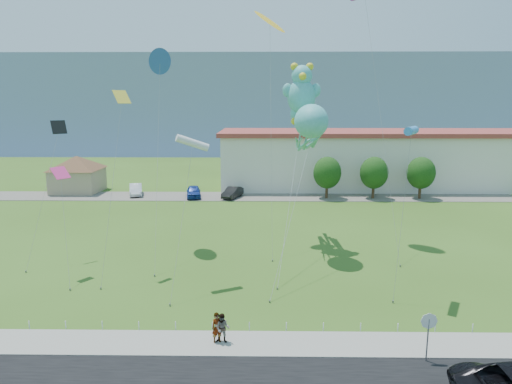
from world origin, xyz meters
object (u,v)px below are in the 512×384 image
parked_car_blue (194,192)px  teddy_bear_kite (302,92)px  warehouse (425,158)px  pedestrian_left (217,328)px  pavilion (77,171)px  octopus_kite (310,130)px  pedestrian_right (223,328)px  stop_sign (429,326)px  parked_car_silver (136,190)px  parked_car_black (233,192)px

parked_car_blue → teddy_bear_kite: size_ratio=0.29×
warehouse → parked_car_blue: bearing=-163.7°
pedestrian_left → pavilion: bearing=99.3°
parked_car_blue → octopus_kite: bearing=-68.6°
octopus_kite → teddy_bear_kite: size_ratio=1.01×
pedestrian_right → pavilion: bearing=126.7°
warehouse → pedestrian_right: (-26.31, -46.71, -3.25)m
warehouse → stop_sign: warehouse is taller
pedestrian_right → parked_car_blue: bearing=107.3°
warehouse → octopus_kite: (-20.58, -31.47, 5.93)m
pedestrian_left → parked_car_silver: size_ratio=0.35×
parked_car_blue → teddy_bear_kite: 26.30m
teddy_bear_kite → parked_car_black: bearing=109.9°
pedestrian_right → parked_car_blue: size_ratio=0.35×
parked_car_blue → stop_sign: bearing=-75.4°
parked_car_silver → parked_car_black: size_ratio=1.06×
stop_sign → octopus_kite: octopus_kite is taller
octopus_kite → stop_sign: bearing=-76.3°
octopus_kite → teddy_bear_kite: 3.57m
pedestrian_right → teddy_bear_kite: size_ratio=0.10×
stop_sign → teddy_bear_kite: bearing=103.9°
parked_car_black → pedestrian_left: bearing=-68.2°
pedestrian_right → parked_car_silver: pedestrian_right is taller
warehouse → parked_car_black: size_ratio=14.35×
stop_sign → pedestrian_left: size_ratio=1.59×
parked_car_blue → octopus_kite: (12.76, -21.74, 9.24)m
pedestrian_right → octopus_kite: (5.74, 15.24, 9.19)m
warehouse → teddy_bear_kite: teddy_bear_kite is taller
warehouse → parked_car_silver: 42.28m
pedestrian_left → parked_car_silver: (-14.72, 38.33, -0.08)m
stop_sign → pedestrian_right: (-9.81, 1.50, -1.00)m
parked_car_blue → parked_car_silver: bearing=161.1°
parked_car_blue → octopus_kite: size_ratio=0.29×
stop_sign → octopus_kite: 19.07m
pedestrian_left → teddy_bear_kite: size_ratio=0.10×
warehouse → pavilion: bearing=-173.2°
parked_car_silver → teddy_bear_kite: 31.74m
warehouse → parked_car_silver: (-41.31, -8.33, -3.32)m
parked_car_black → teddy_bear_kite: (7.12, -19.62, 12.26)m
warehouse → stop_sign: bearing=-108.9°
pedestrian_left → parked_car_silver: pedestrian_left is taller
warehouse → teddy_bear_kite: 37.39m
stop_sign → parked_car_silver: bearing=121.9°
pedestrian_right → warehouse: bearing=67.1°
stop_sign → pedestrian_left: (-10.09, 1.54, -0.98)m
pedestrian_left → pedestrian_right: size_ratio=1.02×
parked_car_blue → parked_car_black: parked_car_blue is taller
parked_car_black → pavilion: bearing=-171.0°
stop_sign → pedestrian_left: bearing=171.3°
octopus_kite → pavilion: bearing=139.1°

